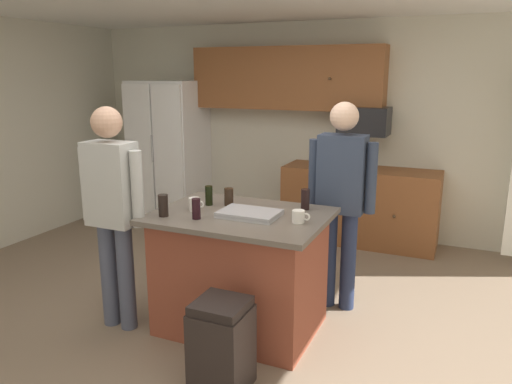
# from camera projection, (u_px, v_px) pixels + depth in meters

# --- Properties ---
(floor) EXTENTS (7.04, 7.04, 0.00)m
(floor) POSITION_uv_depth(u_px,v_px,m) (218.00, 324.00, 4.00)
(floor) COLOR #7F6B56
(floor) RESTS_ON ground
(back_wall) EXTENTS (6.40, 0.10, 2.60)m
(back_wall) POSITION_uv_depth(u_px,v_px,m) (321.00, 129.00, 6.19)
(back_wall) COLOR beige
(back_wall) RESTS_ON ground
(cabinet_run_upper) EXTENTS (2.40, 0.38, 0.75)m
(cabinet_run_upper) POSITION_uv_depth(u_px,v_px,m) (286.00, 78.00, 6.02)
(cabinet_run_upper) COLOR brown
(cabinet_run_lower) EXTENTS (1.80, 0.63, 0.90)m
(cabinet_run_lower) POSITION_uv_depth(u_px,v_px,m) (360.00, 205.00, 5.87)
(cabinet_run_lower) COLOR brown
(cabinet_run_lower) RESTS_ON ground
(refrigerator) EXTENTS (0.90, 0.76, 1.89)m
(refrigerator) POSITION_uv_depth(u_px,v_px,m) (169.00, 152.00, 6.68)
(refrigerator) COLOR white
(refrigerator) RESTS_ON ground
(microwave_over_range) EXTENTS (0.56, 0.40, 0.32)m
(microwave_over_range) POSITION_uv_depth(u_px,v_px,m) (364.00, 121.00, 5.65)
(microwave_over_range) COLOR black
(kitchen_island) EXTENTS (1.32, 0.97, 0.95)m
(kitchen_island) POSITION_uv_depth(u_px,v_px,m) (241.00, 271.00, 3.86)
(kitchen_island) COLOR brown
(kitchen_island) RESTS_ON ground
(person_guest_right) EXTENTS (0.57, 0.23, 1.77)m
(person_guest_right) POSITION_uv_depth(u_px,v_px,m) (341.00, 192.00, 4.08)
(person_guest_right) COLOR #232D4C
(person_guest_right) RESTS_ON ground
(person_guest_by_door) EXTENTS (0.57, 0.23, 1.76)m
(person_guest_by_door) POSITION_uv_depth(u_px,v_px,m) (112.00, 204.00, 3.75)
(person_guest_by_door) COLOR #4C5166
(person_guest_by_door) RESTS_ON ground
(glass_stout_tall) EXTENTS (0.06, 0.06, 0.16)m
(glass_stout_tall) POSITION_uv_depth(u_px,v_px,m) (209.00, 196.00, 3.98)
(glass_stout_tall) COLOR black
(glass_stout_tall) RESTS_ON kitchen_island
(mug_blue_stoneware) EXTENTS (0.13, 0.08, 0.10)m
(mug_blue_stoneware) POSITION_uv_depth(u_px,v_px,m) (195.00, 204.00, 3.82)
(mug_blue_stoneware) COLOR white
(mug_blue_stoneware) RESTS_ON kitchen_island
(glass_dark_ale) EXTENTS (0.06, 0.06, 0.15)m
(glass_dark_ale) POSITION_uv_depth(u_px,v_px,m) (196.00, 209.00, 3.60)
(glass_dark_ale) COLOR black
(glass_dark_ale) RESTS_ON kitchen_island
(tumbler_amber) EXTENTS (0.07, 0.07, 0.16)m
(tumbler_amber) POSITION_uv_depth(u_px,v_px,m) (305.00, 199.00, 3.85)
(tumbler_amber) COLOR black
(tumbler_amber) RESTS_ON kitchen_island
(glass_pilsner) EXTENTS (0.07, 0.07, 0.17)m
(glass_pilsner) POSITION_uv_depth(u_px,v_px,m) (163.00, 205.00, 3.66)
(glass_pilsner) COLOR black
(glass_pilsner) RESTS_ON kitchen_island
(glass_short_whisky) EXTENTS (0.07, 0.07, 0.14)m
(glass_short_whisky) POSITION_uv_depth(u_px,v_px,m) (229.00, 197.00, 3.96)
(glass_short_whisky) COLOR black
(glass_short_whisky) RESTS_ON kitchen_island
(mug_ceramic_white) EXTENTS (0.13, 0.09, 0.09)m
(mug_ceramic_white) POSITION_uv_depth(u_px,v_px,m) (299.00, 216.00, 3.52)
(mug_ceramic_white) COLOR white
(mug_ceramic_white) RESTS_ON kitchen_island
(serving_tray) EXTENTS (0.44, 0.30, 0.04)m
(serving_tray) POSITION_uv_depth(u_px,v_px,m) (249.00, 214.00, 3.67)
(serving_tray) COLOR #B7B7BC
(serving_tray) RESTS_ON kitchen_island
(trash_bin) EXTENTS (0.34, 0.34, 0.61)m
(trash_bin) POSITION_uv_depth(u_px,v_px,m) (222.00, 346.00, 3.13)
(trash_bin) COLOR black
(trash_bin) RESTS_ON ground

